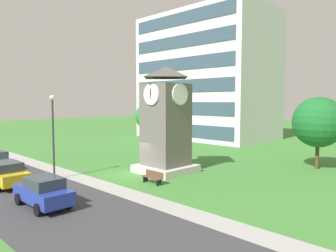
% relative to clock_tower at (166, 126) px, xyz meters
% --- Properties ---
extents(ground_plane, '(160.00, 160.00, 0.00)m').
position_rel_clock_tower_xyz_m(ground_plane, '(-1.45, -2.28, -3.80)').
color(ground_plane, '#3D7A33').
extents(street_asphalt, '(120.00, 7.20, 0.01)m').
position_rel_clock_tower_xyz_m(street_asphalt, '(-1.45, -10.45, -3.80)').
color(street_asphalt, '#38383A').
rests_on(street_asphalt, ground).
extents(kerb_strip, '(120.00, 1.60, 0.01)m').
position_rel_clock_tower_xyz_m(kerb_strip, '(-1.45, -6.05, -3.80)').
color(kerb_strip, '#9E9E99').
rests_on(kerb_strip, ground).
extents(office_building, '(20.11, 12.26, 19.20)m').
position_rel_clock_tower_xyz_m(office_building, '(-13.17, 22.32, 5.80)').
color(office_building, silver).
rests_on(office_building, ground).
extents(clock_tower, '(4.13, 4.13, 8.65)m').
position_rel_clock_tower_xyz_m(clock_tower, '(0.00, 0.00, 0.00)').
color(clock_tower, '#605B56').
rests_on(clock_tower, ground).
extents(park_bench, '(1.81, 0.53, 0.88)m').
position_rel_clock_tower_xyz_m(park_bench, '(1.95, -3.26, -3.34)').
color(park_bench, brown).
rests_on(park_bench, ground).
extents(street_lamp, '(0.36, 0.36, 6.29)m').
position_rel_clock_tower_xyz_m(street_lamp, '(-4.20, -7.62, 0.06)').
color(street_lamp, '#333338').
rests_on(street_lamp, ground).
extents(tree_streetside, '(3.27, 3.27, 5.67)m').
position_rel_clock_tower_xyz_m(tree_streetside, '(-9.52, 6.77, 0.22)').
color(tree_streetside, '#513823').
rests_on(tree_streetside, ground).
extents(tree_near_tower, '(4.32, 4.32, 6.21)m').
position_rel_clock_tower_xyz_m(tree_near_tower, '(8.43, 10.07, 0.24)').
color(tree_near_tower, '#513823').
rests_on(tree_near_tower, ground).
extents(parked_car_yellow, '(4.50, 2.02, 1.69)m').
position_rel_clock_tower_xyz_m(parked_car_yellow, '(-4.88, -10.82, -2.94)').
color(parked_car_yellow, gold).
rests_on(parked_car_yellow, ground).
extents(parked_car_blue, '(4.10, 1.95, 1.69)m').
position_rel_clock_tower_xyz_m(parked_car_blue, '(1.30, -10.91, -2.95)').
color(parked_car_blue, '#23389E').
rests_on(parked_car_blue, ground).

